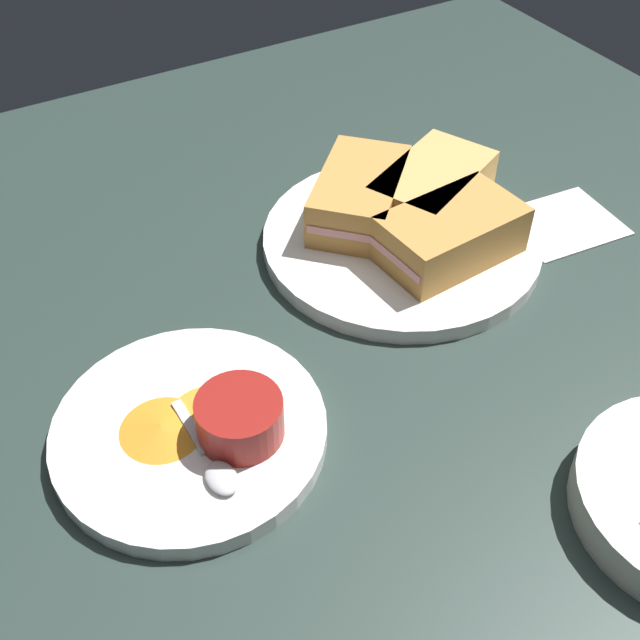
{
  "coord_description": "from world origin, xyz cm",
  "views": [
    {
      "loc": [
        30.17,
        40.88,
        49.25
      ],
      "look_at": [
        6.03,
        -0.96,
        3.0
      ],
      "focal_mm": 44.84,
      "sensor_mm": 36.0,
      "label": 1
    }
  ],
  "objects_px": {
    "sandwich_half_extra": "(360,195)",
    "spoon_by_dark_ramekin": "(410,219)",
    "sandwich_half_near": "(451,234)",
    "plate_chips_companion": "(190,432)",
    "ramekin_light_gravy": "(240,417)",
    "ramekin_dark_sauce": "(358,190)",
    "spoon_by_gravy_ramekin": "(214,465)",
    "plate_sandwich_main": "(401,241)",
    "sandwich_half_far": "(432,190)"
  },
  "relations": [
    {
      "from": "spoon_by_dark_ramekin",
      "to": "spoon_by_gravy_ramekin",
      "type": "bearing_deg",
      "value": 30.74
    },
    {
      "from": "sandwich_half_extra",
      "to": "spoon_by_dark_ramekin",
      "type": "xyz_separation_m",
      "value": [
        -0.04,
        0.04,
        -0.02
      ]
    },
    {
      "from": "sandwich_half_near",
      "to": "plate_chips_companion",
      "type": "height_order",
      "value": "sandwich_half_near"
    },
    {
      "from": "spoon_by_dark_ramekin",
      "to": "sandwich_half_near",
      "type": "bearing_deg",
      "value": 92.12
    },
    {
      "from": "ramekin_dark_sauce",
      "to": "spoon_by_gravy_ramekin",
      "type": "distance_m",
      "value": 0.34
    },
    {
      "from": "spoon_by_dark_ramekin",
      "to": "ramekin_dark_sauce",
      "type": "bearing_deg",
      "value": -55.64
    },
    {
      "from": "ramekin_light_gravy",
      "to": "sandwich_half_extra",
      "type": "bearing_deg",
      "value": -139.66
    },
    {
      "from": "sandwich_half_far",
      "to": "sandwich_half_extra",
      "type": "bearing_deg",
      "value": -22.26
    },
    {
      "from": "spoon_by_dark_ramekin",
      "to": "plate_chips_companion",
      "type": "height_order",
      "value": "spoon_by_dark_ramekin"
    },
    {
      "from": "ramekin_light_gravy",
      "to": "ramekin_dark_sauce",
      "type": "bearing_deg",
      "value": -138.63
    },
    {
      "from": "sandwich_half_far",
      "to": "plate_chips_companion",
      "type": "xyz_separation_m",
      "value": [
        0.32,
        0.13,
        -0.03
      ]
    },
    {
      "from": "ramekin_dark_sauce",
      "to": "spoon_by_dark_ramekin",
      "type": "height_order",
      "value": "ramekin_dark_sauce"
    },
    {
      "from": "ramekin_dark_sauce",
      "to": "ramekin_light_gravy",
      "type": "xyz_separation_m",
      "value": [
        0.23,
        0.2,
        -0.0
      ]
    },
    {
      "from": "ramekin_light_gravy",
      "to": "spoon_by_gravy_ramekin",
      "type": "bearing_deg",
      "value": 32.23
    },
    {
      "from": "plate_chips_companion",
      "to": "ramekin_dark_sauce",
      "type": "bearing_deg",
      "value": -146.11
    },
    {
      "from": "sandwich_half_far",
      "to": "ramekin_dark_sauce",
      "type": "bearing_deg",
      "value": -32.4
    },
    {
      "from": "plate_sandwich_main",
      "to": "sandwich_half_near",
      "type": "distance_m",
      "value": 0.06
    },
    {
      "from": "sandwich_half_extra",
      "to": "plate_chips_companion",
      "type": "height_order",
      "value": "sandwich_half_extra"
    },
    {
      "from": "plate_sandwich_main",
      "to": "spoon_by_dark_ramekin",
      "type": "height_order",
      "value": "spoon_by_dark_ramekin"
    },
    {
      "from": "plate_sandwich_main",
      "to": "spoon_by_dark_ramekin",
      "type": "relative_size",
      "value": 3.02
    },
    {
      "from": "plate_sandwich_main",
      "to": "sandwich_half_near",
      "type": "bearing_deg",
      "value": 112.74
    },
    {
      "from": "plate_chips_companion",
      "to": "ramekin_light_gravy",
      "type": "bearing_deg",
      "value": 140.19
    },
    {
      "from": "sandwich_half_extra",
      "to": "plate_chips_companion",
      "type": "relative_size",
      "value": 0.69
    },
    {
      "from": "sandwich_half_near",
      "to": "ramekin_dark_sauce",
      "type": "distance_m",
      "value": 0.11
    },
    {
      "from": "sandwich_half_extra",
      "to": "spoon_by_dark_ramekin",
      "type": "distance_m",
      "value": 0.06
    },
    {
      "from": "ramekin_dark_sauce",
      "to": "spoon_by_gravy_ramekin",
      "type": "xyz_separation_m",
      "value": [
        0.26,
        0.22,
        -0.02
      ]
    },
    {
      "from": "spoon_by_dark_ramekin",
      "to": "spoon_by_gravy_ramekin",
      "type": "relative_size",
      "value": 0.91
    },
    {
      "from": "plate_sandwich_main",
      "to": "sandwich_half_far",
      "type": "distance_m",
      "value": 0.06
    },
    {
      "from": "sandwich_half_far",
      "to": "sandwich_half_extra",
      "type": "xyz_separation_m",
      "value": [
        0.07,
        -0.03,
        0.0
      ]
    },
    {
      "from": "sandwich_half_far",
      "to": "spoon_by_gravy_ramekin",
      "type": "bearing_deg",
      "value": 29.4
    },
    {
      "from": "plate_sandwich_main",
      "to": "spoon_by_gravy_ramekin",
      "type": "height_order",
      "value": "spoon_by_gravy_ramekin"
    },
    {
      "from": "sandwich_half_far",
      "to": "ramekin_dark_sauce",
      "type": "height_order",
      "value": "sandwich_half_far"
    },
    {
      "from": "spoon_by_gravy_ramekin",
      "to": "ramekin_light_gravy",
      "type": "bearing_deg",
      "value": -147.77
    },
    {
      "from": "ramekin_dark_sauce",
      "to": "spoon_by_dark_ramekin",
      "type": "xyz_separation_m",
      "value": [
        -0.03,
        0.05,
        -0.02
      ]
    },
    {
      "from": "sandwich_half_near",
      "to": "spoon_by_dark_ramekin",
      "type": "bearing_deg",
      "value": -87.88
    },
    {
      "from": "sandwich_half_near",
      "to": "ramekin_dark_sauce",
      "type": "xyz_separation_m",
      "value": [
        0.03,
        -0.11,
        -0.0
      ]
    },
    {
      "from": "spoon_by_gravy_ramekin",
      "to": "spoon_by_dark_ramekin",
      "type": "bearing_deg",
      "value": -149.26
    },
    {
      "from": "plate_sandwich_main",
      "to": "ramekin_light_gravy",
      "type": "bearing_deg",
      "value": 30.25
    },
    {
      "from": "plate_sandwich_main",
      "to": "ramekin_light_gravy",
      "type": "relative_size",
      "value": 4.13
    },
    {
      "from": "sandwich_half_near",
      "to": "plate_chips_companion",
      "type": "relative_size",
      "value": 0.65
    },
    {
      "from": "sandwich_half_near",
      "to": "sandwich_half_far",
      "type": "bearing_deg",
      "value": -112.26
    },
    {
      "from": "ramekin_dark_sauce",
      "to": "spoon_by_gravy_ramekin",
      "type": "height_order",
      "value": "ramekin_dark_sauce"
    },
    {
      "from": "plate_chips_companion",
      "to": "ramekin_light_gravy",
      "type": "height_order",
      "value": "ramekin_light_gravy"
    },
    {
      "from": "sandwich_half_far",
      "to": "spoon_by_gravy_ramekin",
      "type": "distance_m",
      "value": 0.37
    },
    {
      "from": "spoon_by_dark_ramekin",
      "to": "plate_chips_companion",
      "type": "xyz_separation_m",
      "value": [
        0.29,
        0.13,
        -0.01
      ]
    },
    {
      "from": "plate_chips_companion",
      "to": "sandwich_half_near",
      "type": "bearing_deg",
      "value": -167.09
    },
    {
      "from": "sandwich_half_extra",
      "to": "ramekin_dark_sauce",
      "type": "distance_m",
      "value": 0.01
    },
    {
      "from": "plate_chips_companion",
      "to": "spoon_by_gravy_ramekin",
      "type": "height_order",
      "value": "spoon_by_gravy_ramekin"
    },
    {
      "from": "sandwich_half_extra",
      "to": "plate_chips_companion",
      "type": "distance_m",
      "value": 0.3
    },
    {
      "from": "ramekin_light_gravy",
      "to": "plate_sandwich_main",
      "type": "bearing_deg",
      "value": -149.75
    }
  ]
}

